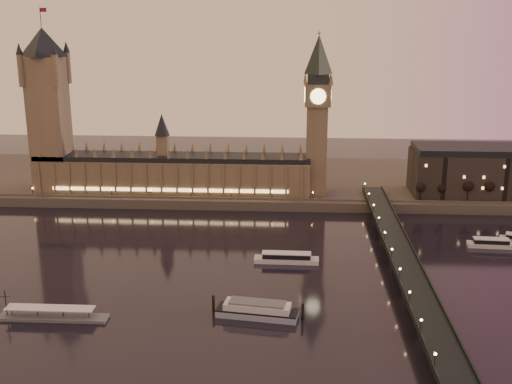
# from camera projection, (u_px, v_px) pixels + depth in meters

# --- Properties ---
(ground) EXTENTS (700.00, 700.00, 0.00)m
(ground) POSITION_uv_depth(u_px,v_px,m) (211.00, 272.00, 309.06)
(ground) COLOR black
(ground) RESTS_ON ground
(far_embankment) EXTENTS (560.00, 130.00, 6.00)m
(far_embankment) POSITION_uv_depth(u_px,v_px,m) (280.00, 181.00, 465.22)
(far_embankment) COLOR #423D35
(far_embankment) RESTS_ON ground
(palace_of_westminster) EXTENTS (180.00, 26.62, 52.00)m
(palace_of_westminster) POSITION_uv_depth(u_px,v_px,m) (172.00, 169.00, 421.75)
(palace_of_westminster) COLOR brown
(palace_of_westminster) RESTS_ON ground
(victoria_tower) EXTENTS (31.68, 31.68, 118.00)m
(victoria_tower) POSITION_uv_depth(u_px,v_px,m) (48.00, 101.00, 414.30)
(victoria_tower) COLOR brown
(victoria_tower) RESTS_ON ground
(big_ben) EXTENTS (17.68, 17.68, 104.00)m
(big_ben) POSITION_uv_depth(u_px,v_px,m) (317.00, 106.00, 405.14)
(big_ben) COLOR brown
(big_ben) RESTS_ON ground
(westminster_bridge) EXTENTS (13.20, 260.00, 15.30)m
(westminster_bridge) POSITION_uv_depth(u_px,v_px,m) (403.00, 266.00, 302.50)
(westminster_bridge) COLOR black
(westminster_bridge) RESTS_ON ground
(bare_tree_0) EXTENTS (5.68, 5.68, 11.54)m
(bare_tree_0) POSITION_uv_depth(u_px,v_px,m) (420.00, 188.00, 403.30)
(bare_tree_0) COLOR black
(bare_tree_0) RESTS_ON ground
(bare_tree_1) EXTENTS (5.68, 5.68, 11.54)m
(bare_tree_1) POSITION_uv_depth(u_px,v_px,m) (444.00, 188.00, 402.48)
(bare_tree_1) COLOR black
(bare_tree_1) RESTS_ON ground
(bare_tree_2) EXTENTS (5.68, 5.68, 11.54)m
(bare_tree_2) POSITION_uv_depth(u_px,v_px,m) (468.00, 188.00, 401.67)
(bare_tree_2) COLOR black
(bare_tree_2) RESTS_ON ground
(bare_tree_3) EXTENTS (5.68, 5.68, 11.54)m
(bare_tree_3) POSITION_uv_depth(u_px,v_px,m) (492.00, 189.00, 400.85)
(bare_tree_3) COLOR black
(bare_tree_3) RESTS_ON ground
(cruise_boat_a) EXTENTS (32.44, 7.64, 5.17)m
(cruise_boat_a) POSITION_uv_depth(u_px,v_px,m) (286.00, 258.00, 321.02)
(cruise_boat_a) COLOR silver
(cruise_boat_a) RESTS_ON ground
(cruise_boat_c) EXTENTS (24.65, 8.11, 4.86)m
(cruise_boat_c) POSITION_uv_depth(u_px,v_px,m) (491.00, 243.00, 342.08)
(cruise_boat_c) COLOR silver
(cruise_boat_c) RESTS_ON ground
(moored_barge) EXTENTS (38.34, 14.17, 7.10)m
(moored_barge) POSITION_uv_depth(u_px,v_px,m) (257.00, 310.00, 263.38)
(moored_barge) COLOR #8A96B0
(moored_barge) RESTS_ON ground
(pontoon_pier) EXTENTS (44.88, 7.48, 11.97)m
(pontoon_pier) POSITION_uv_depth(u_px,v_px,m) (53.00, 316.00, 261.88)
(pontoon_pier) COLOR #595B5E
(pontoon_pier) RESTS_ON ground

